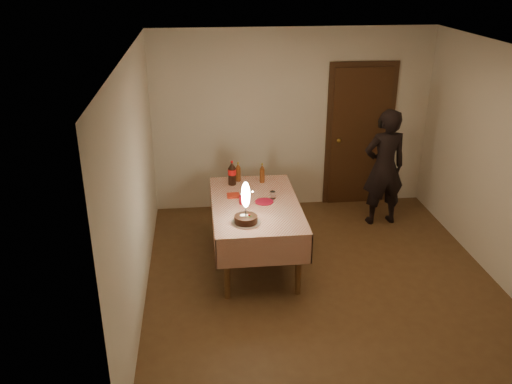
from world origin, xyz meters
TOP-DOWN VIEW (x-y plane):
  - ground at (0.00, 0.00)m, footprint 4.00×4.50m
  - room_shell at (0.03, 0.08)m, footprint 4.04×4.54m
  - dining_table at (-0.71, 0.58)m, footprint 1.02×1.72m
  - birthday_cake at (-0.87, 0.07)m, footprint 0.31×0.31m
  - red_plate at (-0.61, 0.60)m, footprint 0.22×0.22m
  - red_cup at (-0.87, 0.58)m, footprint 0.08×0.08m
  - clear_cup at (-0.49, 0.69)m, footprint 0.07×0.07m
  - napkin_stack at (-0.96, 0.80)m, footprint 0.15×0.15m
  - cola_bottle at (-0.94, 1.18)m, footprint 0.10×0.10m
  - amber_bottle_left at (-0.86, 1.29)m, footprint 0.06×0.06m
  - amber_bottle_right at (-0.56, 1.22)m, footprint 0.06×0.06m
  - photographer at (1.15, 1.49)m, footprint 0.63×0.47m

SIDE VIEW (x-z plane):
  - ground at x=0.00m, z-range -0.01..0.01m
  - dining_table at x=-0.71m, z-range 0.29..1.08m
  - red_plate at x=-0.61m, z-range 0.79..0.80m
  - napkin_stack at x=-0.96m, z-range 0.79..0.81m
  - photographer at x=1.15m, z-range 0.00..1.64m
  - clear_cup at x=-0.49m, z-range 0.79..0.88m
  - red_cup at x=-0.87m, z-range 0.79..0.89m
  - amber_bottle_left at x=-0.86m, z-range 0.78..1.04m
  - amber_bottle_right at x=-0.56m, z-range 0.78..1.04m
  - birthday_cake at x=-0.87m, z-range 0.68..1.16m
  - cola_bottle at x=-0.94m, z-range 0.78..1.10m
  - room_shell at x=0.03m, z-range 0.34..2.96m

